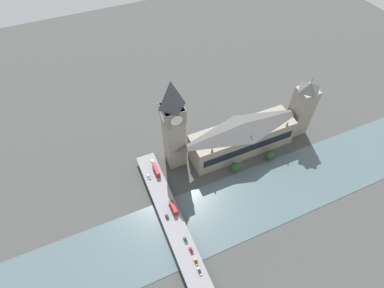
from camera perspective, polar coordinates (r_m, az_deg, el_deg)
ground_plane at (r=238.85m, az=9.15°, el=-3.93°), size 600.00×600.00×0.00m
river_water at (r=226.08m, az=13.01°, el=-9.63°), size 49.22×360.00×0.30m
parliament_hall at (r=237.62m, az=9.56°, el=1.38°), size 23.09×84.13×30.08m
clock_tower at (r=206.94m, az=-3.59°, el=3.79°), size 14.67×14.67×78.74m
victoria_tower at (r=257.33m, az=20.17°, el=6.43°), size 14.33×14.33×54.64m
road_bridge at (r=204.53m, az=-3.14°, el=-15.72°), size 130.43×14.11×5.79m
double_decker_bus_lead at (r=224.31m, az=-6.82°, el=-4.88°), size 11.67×2.64×4.95m
double_decker_bus_mid at (r=206.93m, az=-3.55°, el=-11.98°), size 10.08×2.50×4.86m
car_northbound_lead at (r=223.92m, az=-8.20°, el=-6.20°), size 4.13×1.89×1.31m
car_northbound_mid at (r=199.21m, az=-1.26°, el=-17.83°), size 4.49×1.82×1.32m
car_northbound_tail at (r=196.76m, az=-0.16°, el=-19.65°), size 4.45×1.84×1.26m
car_southbound_lead at (r=192.88m, az=1.45°, el=-23.08°), size 4.78×1.77×1.29m
car_southbound_mid at (r=231.74m, az=-7.49°, el=-3.29°), size 4.24×1.75×1.42m
car_southbound_tail at (r=206.32m, az=-4.78°, el=-13.66°), size 4.01×1.87×1.46m
car_southbound_extra at (r=194.49m, az=0.78°, el=-21.52°), size 4.08×1.82×1.37m
tree_embankment_near at (r=230.55m, az=8.20°, el=-4.31°), size 6.55×6.55×8.62m
tree_embankment_mid at (r=242.94m, az=14.60°, el=-2.00°), size 6.95×6.95×8.78m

